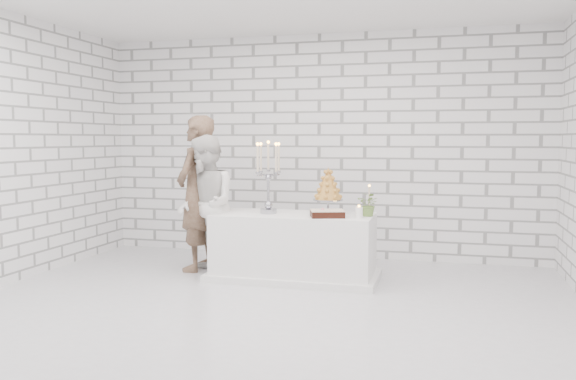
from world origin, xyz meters
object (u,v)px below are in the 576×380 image
(cake_table, at_px, (294,246))
(groom, at_px, (197,193))
(candelabra, at_px, (268,177))
(bride, at_px, (206,205))
(croquembouche, at_px, (328,191))

(cake_table, height_order, groom, groom)
(groom, relative_size, candelabra, 2.26)
(cake_table, xyz_separation_m, candelabra, (-0.29, -0.03, 0.79))
(bride, xyz_separation_m, croquembouche, (1.42, 0.20, 0.19))
(cake_table, height_order, bride, bride)
(cake_table, distance_m, bride, 1.14)
(cake_table, bearing_deg, candelabra, -175.12)
(bride, relative_size, candelabra, 1.99)
(candelabra, bearing_deg, cake_table, 4.88)
(cake_table, relative_size, groom, 0.95)
(cake_table, bearing_deg, bride, -176.03)
(groom, bearing_deg, bride, 45.47)
(bride, bearing_deg, groom, -173.30)
(groom, height_order, bride, groom)
(cake_table, height_order, croquembouche, croquembouche)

